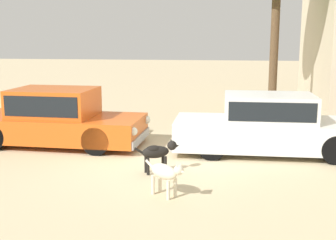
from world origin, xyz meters
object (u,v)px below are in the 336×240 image
(parked_sedan_nearest, at_px, (56,117))
(stray_dog_tan, at_px, (166,173))
(stray_dog_spotted, at_px, (158,151))
(parked_sedan_second, at_px, (270,125))

(parked_sedan_nearest, distance_m, stray_dog_tan, 4.70)
(parked_sedan_nearest, relative_size, stray_dog_spotted, 5.13)
(parked_sedan_nearest, height_order, parked_sedan_second, parked_sedan_nearest)
(parked_sedan_nearest, height_order, stray_dog_spotted, parked_sedan_nearest)
(parked_sedan_second, relative_size, stray_dog_tan, 5.79)
(parked_sedan_nearest, bearing_deg, stray_dog_tan, -42.97)
(stray_dog_spotted, distance_m, stray_dog_tan, 1.38)
(parked_sedan_nearest, xyz_separation_m, stray_dog_spotted, (2.94, -2.02, -0.26))
(stray_dog_spotted, bearing_deg, parked_sedan_second, 11.94)
(stray_dog_tan, bearing_deg, stray_dog_spotted, 141.84)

